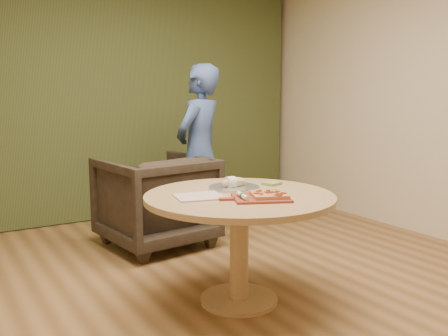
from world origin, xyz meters
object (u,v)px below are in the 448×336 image
(bread_roll, at_px, (233,182))
(armchair, at_px, (156,196))
(flatbread_pizza, at_px, (269,194))
(pedestal_table, at_px, (239,215))
(serving_tray, at_px, (234,187))
(pizza_paddle, at_px, (259,198))
(person_standing, at_px, (199,151))
(cutlery_roll, at_px, (243,196))

(bread_roll, xyz_separation_m, armchair, (-0.04, 1.27, -0.33))
(flatbread_pizza, bearing_deg, pedestal_table, 113.20)
(pedestal_table, relative_size, serving_tray, 3.56)
(flatbread_pizza, bearing_deg, serving_tray, 91.89)
(pizza_paddle, relative_size, bread_roll, 2.45)
(pedestal_table, xyz_separation_m, pizza_paddle, (0.03, -0.19, 0.15))
(pedestal_table, xyz_separation_m, armchair, (0.03, 1.46, -0.14))
(person_standing, bearing_deg, serving_tray, 41.16)
(cutlery_roll, relative_size, bread_roll, 1.02)
(pedestal_table, xyz_separation_m, serving_tray, (0.08, 0.19, 0.15))
(serving_tray, bearing_deg, pedestal_table, -112.06)
(pizza_paddle, relative_size, flatbread_pizza, 1.64)
(pedestal_table, distance_m, armchair, 1.47)
(flatbread_pizza, height_order, cutlery_roll, flatbread_pizza)
(pizza_paddle, relative_size, person_standing, 0.28)
(pizza_paddle, xyz_separation_m, cutlery_roll, (-0.11, 0.03, 0.02))
(pedestal_table, distance_m, person_standing, 1.65)
(flatbread_pizza, distance_m, serving_tray, 0.40)
(cutlery_roll, distance_m, person_standing, 1.82)
(bread_roll, bearing_deg, flatbread_pizza, -86.85)
(pedestal_table, relative_size, bread_roll, 6.56)
(pedestal_table, distance_m, bread_roll, 0.27)
(flatbread_pizza, bearing_deg, cutlery_roll, 166.03)
(armchair, distance_m, person_standing, 0.63)
(cutlery_roll, height_order, serving_tray, cutlery_roll)
(pedestal_table, bearing_deg, serving_tray, 67.94)
(serving_tray, height_order, person_standing, person_standing)
(flatbread_pizza, xyz_separation_m, serving_tray, (-0.01, 0.40, -0.02))
(pedestal_table, distance_m, flatbread_pizza, 0.28)
(serving_tray, bearing_deg, pizza_paddle, -97.62)
(pizza_paddle, height_order, flatbread_pizza, flatbread_pizza)
(serving_tray, relative_size, person_standing, 0.21)
(serving_tray, xyz_separation_m, person_standing, (0.46, 1.35, 0.09))
(serving_tray, xyz_separation_m, bread_roll, (-0.01, 0.00, 0.04))
(cutlery_roll, bearing_deg, serving_tray, 80.39)
(flatbread_pizza, bearing_deg, pizza_paddle, 164.21)
(armchair, bearing_deg, serving_tray, 85.43)
(pizza_paddle, bearing_deg, armchair, 113.29)
(flatbread_pizza, xyz_separation_m, cutlery_roll, (-0.18, 0.04, 0.00))
(cutlery_roll, distance_m, serving_tray, 0.39)
(cutlery_roll, bearing_deg, pizza_paddle, 1.99)
(pizza_paddle, height_order, bread_roll, bread_roll)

